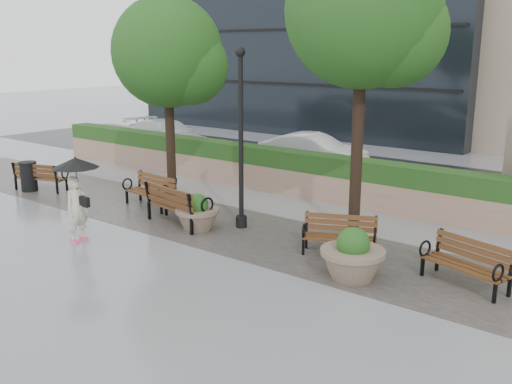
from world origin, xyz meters
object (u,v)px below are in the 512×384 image
Objects in this scene: bench_2 at (178,213)px; planter_left at (197,216)px; bench_0 at (41,182)px; planter_right at (353,259)px; bench_3 at (339,243)px; bench_1 at (150,198)px; bench_4 at (464,273)px; lamppost at (241,151)px; car_left at (167,136)px; pedestrian at (77,191)px; trash_bin at (29,177)px; car_right at (313,152)px.

bench_2 is 1.84× the size of planter_left.
bench_2 is at bearing 162.12° from bench_0.
bench_3 is at bearing 130.52° from planter_right.
bench_2 is at bearing 175.58° from planter_right.
bench_4 is (8.97, -0.13, -0.01)m from bench_1.
bench_1 is 3.69m from lamppost.
planter_left reaches higher than bench_3.
car_left is at bearing -93.20° from bench_0.
bench_0 is at bearing 65.66° from pedestrian.
bench_3 is 3.76m from planter_left.
bench_2 is 2.35m from lamppost.
bench_0 is 11.41m from planter_right.
planter_right is at bearing -135.37° from bench_4.
pedestrian is (-2.32, -3.17, -0.76)m from lamppost.
bench_1 is 6.22m from bench_3.
trash_bin is 0.19× the size of car_left.
car_right is at bearing 101.57° from bench_3.
car_right is at bearing 88.82° from bench_1.
planter_right is (7.12, -1.13, 0.14)m from bench_1.
pedestrian is (0.18, -10.45, 0.54)m from car_right.
planter_right is (11.40, -0.32, 0.15)m from bench_0.
car_right is at bearing -73.95° from car_left.
bench_0 is 7.76m from car_left.
bench_4 is at bearing 3.96° from bench_1.
trash_bin is at bearing 179.75° from planter_right.
car_right is (-8.19, 7.53, 0.41)m from bench_4.
planter_left is at bearing 3.26° from trash_bin.
bench_3 is at bearing 165.32° from bench_0.
bench_0 is at bearing -178.92° from planter_left.
planter_left reaches higher than bench_0.
bench_4 is at bearing -25.53° from bench_3.
lamppost is 7.81m from car_right.
bench_4 is (7.12, 0.60, -0.04)m from bench_2.
lamppost is (-5.70, 0.25, 1.71)m from bench_4.
bench_4 is 0.43× the size of car_right.
bench_4 is 0.37× the size of car_left.
bench_3 is at bearing -61.85° from pedestrian.
bench_3 is 1.40m from planter_right.
trash_bin is (-0.22, -0.27, 0.18)m from bench_0.
car_right is (5.28, 8.48, 0.22)m from trash_bin.
bench_0 is 1.02× the size of bench_4.
car_left is (-8.85, 7.34, 0.34)m from planter_left.
bench_2 is 1.14× the size of bench_4.
planter_left is (-3.71, -0.60, 0.10)m from bench_3.
car_right is at bearing 58.12° from trash_bin.
planter_left is at bearing 164.78° from bench_3.
bench_2 reaches higher than bench_0.
car_right reaches higher than bench_1.
planter_left is at bearing -158.96° from bench_4.
car_left is at bearing 149.95° from planter_right.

